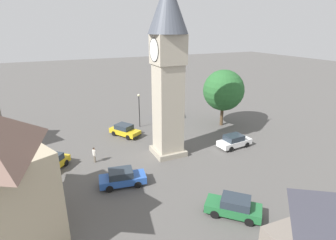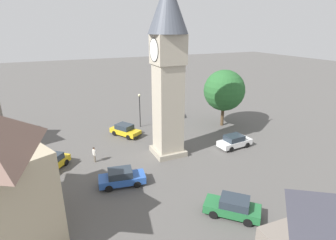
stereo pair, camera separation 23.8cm
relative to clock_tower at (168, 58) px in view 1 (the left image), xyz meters
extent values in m
plane|color=#565451|center=(0.00, 0.00, -10.59)|extent=(200.00, 200.00, 0.00)
cube|color=#A59C89|center=(0.00, 0.00, -10.29)|extent=(3.28, 3.28, 0.60)
cube|color=#B7AD99|center=(0.00, 0.00, -5.32)|extent=(2.63, 2.63, 9.33)
cube|color=#B7AD99|center=(0.00, 0.00, 0.79)|extent=(2.94, 2.94, 2.89)
cone|color=#474C56|center=(0.00, 0.00, 4.80)|extent=(3.97, 3.97, 5.13)
cylinder|color=white|center=(0.00, 1.50, 0.79)|extent=(2.21, 0.04, 2.21)
torus|color=black|center=(0.00, 1.51, 0.79)|extent=(2.27, 0.06, 2.27)
cube|color=black|center=(0.00, 1.54, 1.03)|extent=(0.05, 0.02, 0.62)
cube|color=black|center=(0.33, 1.54, 0.79)|extent=(0.84, 0.02, 0.04)
cylinder|color=white|center=(0.00, -1.50, 0.79)|extent=(2.21, 0.04, 2.21)
torus|color=black|center=(0.00, -1.51, 0.79)|extent=(2.27, 0.06, 2.27)
cube|color=white|center=(1.74, 7.85, -10.00)|extent=(2.02, 4.22, 0.64)
cube|color=#28333D|center=(1.75, 7.70, -9.38)|extent=(1.72, 2.22, 0.64)
cylinder|color=black|center=(0.85, 9.01, -10.27)|extent=(0.27, 0.66, 0.64)
cylinder|color=black|center=(2.44, 9.14, -10.27)|extent=(0.27, 0.66, 0.64)
cylinder|color=black|center=(1.04, 6.56, -10.27)|extent=(0.27, 0.66, 0.64)
cylinder|color=black|center=(2.64, 6.68, -10.27)|extent=(0.27, 0.66, 0.64)
cube|color=black|center=(1.58, 9.86, -10.22)|extent=(1.67, 0.25, 0.16)
cube|color=#2D5BB7|center=(-11.47, 5.24, -10.00)|extent=(3.11, 4.44, 0.64)
cube|color=#28333D|center=(-11.41, 5.38, -9.38)|extent=(2.23, 2.53, 0.64)
cylinder|color=black|center=(-11.18, 3.80, -10.27)|extent=(0.44, 0.68, 0.64)
cylinder|color=black|center=(-12.67, 4.39, -10.27)|extent=(0.44, 0.68, 0.64)
cylinder|color=black|center=(-10.27, 6.08, -10.27)|extent=(0.44, 0.68, 0.64)
cylinder|color=black|center=(-11.75, 6.68, -10.27)|extent=(0.44, 0.68, 0.64)
cube|color=black|center=(-12.22, 3.36, -10.22)|extent=(1.59, 0.73, 0.16)
cube|color=#236B38|center=(11.47, 0.12, -10.00)|extent=(4.08, 4.12, 0.64)
cube|color=#28333D|center=(11.58, 0.23, -9.38)|extent=(2.58, 2.59, 0.64)
cylinder|color=black|center=(11.18, -1.32, -10.27)|extent=(0.61, 0.61, 0.64)
cylinder|color=black|center=(10.04, -0.20, -10.27)|extent=(0.61, 0.61, 0.64)
cylinder|color=black|center=(12.91, 0.44, -10.27)|extent=(0.61, 0.61, 0.64)
cylinder|color=black|center=(11.76, 1.56, -10.27)|extent=(0.61, 0.61, 0.64)
cube|color=black|center=(10.06, -1.32, -10.22)|extent=(1.27, 1.25, 0.16)
cube|color=gold|center=(-7.01, -2.97, -10.00)|extent=(4.38, 3.61, 0.64)
cube|color=#28333D|center=(-7.13, -3.05, -9.38)|extent=(2.61, 2.43, 0.64)
cylinder|color=black|center=(-6.38, -1.64, -10.27)|extent=(0.66, 0.52, 0.64)
cylinder|color=black|center=(-5.54, -3.00, -10.27)|extent=(0.66, 0.52, 0.64)
cylinder|color=black|center=(-8.47, -2.94, -10.27)|extent=(0.66, 0.52, 0.64)
cylinder|color=black|center=(-7.63, -4.29, -10.27)|extent=(0.66, 0.52, 0.64)
cube|color=black|center=(-5.29, -1.90, -10.22)|extent=(0.98, 1.48, 0.16)
cube|color=gold|center=(-1.34, -12.10, -10.00)|extent=(4.25, 3.92, 0.64)
cube|color=#28333D|center=(-1.46, -12.01, -9.38)|extent=(2.61, 2.54, 0.64)
cylinder|color=black|center=(0.11, -12.26, -10.27)|extent=(0.63, 0.58, 0.64)
cylinder|color=black|center=(-0.90, -13.50, -10.27)|extent=(0.63, 0.58, 0.64)
cylinder|color=black|center=(-1.79, -10.70, -10.27)|extent=(0.63, 0.58, 0.64)
cylinder|color=black|center=(-2.80, -11.94, -10.27)|extent=(0.63, 0.58, 0.64)
cube|color=black|center=(0.22, -13.38, -10.22)|extent=(1.15, 1.36, 0.16)
cube|color=#2D5BB7|center=(4.08, -6.34, -10.00)|extent=(2.34, 4.32, 0.64)
cube|color=#28333D|center=(4.06, -6.49, -9.38)|extent=(1.88, 2.32, 0.64)
cylinder|color=black|center=(3.49, -5.00, -10.27)|extent=(0.32, 0.67, 0.64)
cylinder|color=black|center=(5.07, -5.26, -10.27)|extent=(0.32, 0.67, 0.64)
cylinder|color=black|center=(3.10, -7.43, -10.27)|extent=(0.32, 0.67, 0.64)
cylinder|color=black|center=(4.67, -7.68, -10.27)|extent=(0.32, 0.67, 0.64)
cube|color=black|center=(4.41, -4.35, -10.22)|extent=(1.66, 0.39, 0.16)
cylinder|color=#706656|center=(-1.39, -7.89, -10.18)|extent=(0.13, 0.13, 0.82)
cylinder|color=#706656|center=(-1.22, -7.85, -10.18)|extent=(0.13, 0.13, 0.82)
cube|color=white|center=(-1.31, -7.87, -9.47)|extent=(0.40, 0.30, 0.60)
cylinder|color=white|center=(-1.53, -7.93, -9.52)|extent=(0.09, 0.09, 0.60)
cylinder|color=white|center=(-1.08, -7.82, -9.52)|extent=(0.09, 0.09, 0.60)
sphere|color=#9E7051|center=(-1.31, -7.87, -9.02)|extent=(0.22, 0.22, 0.22)
sphere|color=black|center=(-1.30, -7.88, -9.00)|extent=(0.20, 0.20, 0.20)
cylinder|color=brown|center=(-5.11, 10.87, -9.00)|extent=(0.44, 0.44, 3.16)
sphere|color=#28602D|center=(-5.11, 10.87, -5.42)|extent=(5.70, 5.70, 5.70)
cube|color=#422819|center=(5.72, -12.90, -9.54)|extent=(1.04, 0.52, 2.10)
cylinder|color=black|center=(-9.31, -0.15, -8.36)|extent=(0.12, 0.12, 4.45)
sphere|color=beige|center=(-9.31, -0.15, -5.96)|extent=(0.36, 0.36, 0.36)
camera|label=1|loc=(24.46, -11.23, 2.85)|focal=28.27mm
camera|label=2|loc=(24.56, -11.01, 2.85)|focal=28.27mm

